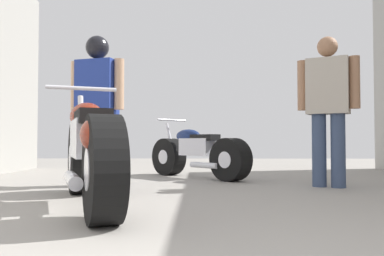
# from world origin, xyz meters

# --- Properties ---
(ground_plane) EXTENTS (14.71, 14.71, 0.00)m
(ground_plane) POSITION_xyz_m (0.00, 3.05, 0.00)
(ground_plane) COLOR gray
(motorcycle_maroon_cruiser) EXTENTS (1.02, 2.04, 0.99)m
(motorcycle_maroon_cruiser) POSITION_xyz_m (-0.93, 2.25, 0.42)
(motorcycle_maroon_cruiser) COLOR black
(motorcycle_maroon_cruiser) RESTS_ON ground_plane
(motorcycle_black_naked) EXTENTS (1.33, 1.40, 0.80)m
(motorcycle_black_naked) POSITION_xyz_m (-0.11, 4.55, 0.33)
(motorcycle_black_naked) COLOR black
(motorcycle_black_naked) RESTS_ON ground_plane
(mechanic_in_blue) EXTENTS (0.62, 0.40, 1.61)m
(mechanic_in_blue) POSITION_xyz_m (1.27, 3.54, 0.91)
(mechanic_in_blue) COLOR #384766
(mechanic_in_blue) RESTS_ON ground_plane
(mechanic_with_helmet) EXTENTS (0.65, 0.34, 1.65)m
(mechanic_with_helmet) POSITION_xyz_m (-1.23, 3.62, 0.99)
(mechanic_with_helmet) COLOR #2D3851
(mechanic_with_helmet) RESTS_ON ground_plane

